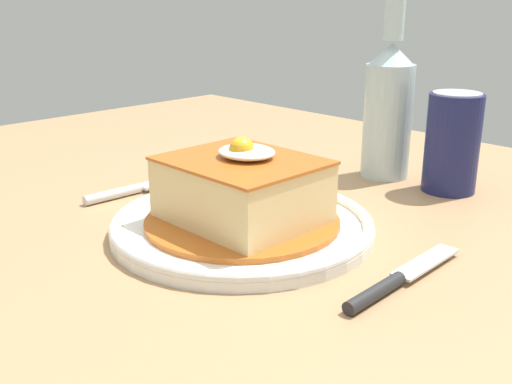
{
  "coord_description": "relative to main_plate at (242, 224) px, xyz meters",
  "views": [
    {
      "loc": [
        0.4,
        -0.5,
        0.99
      ],
      "look_at": [
        -0.03,
        -0.08,
        0.79
      ],
      "focal_mm": 42.42,
      "sensor_mm": 36.0,
      "label": 1
    }
  ],
  "objects": [
    {
      "name": "beer_bottle_clear",
      "position": [
        -0.01,
        0.28,
        0.09
      ],
      "size": [
        0.06,
        0.06,
        0.27
      ],
      "color": "#ADC6CC",
      "rests_on": "dining_table"
    },
    {
      "name": "dining_table",
      "position": [
        0.03,
        0.1,
        -0.11
      ],
      "size": [
        1.46,
        0.92,
        0.75
      ],
      "color": "#A87F56",
      "rests_on": "ground_plane"
    },
    {
      "name": "soda_can",
      "position": [
        0.08,
        0.28,
        0.05
      ],
      "size": [
        0.07,
        0.07,
        0.12
      ],
      "color": "#191E51",
      "rests_on": "dining_table"
    },
    {
      "name": "fork",
      "position": [
        -0.19,
        -0.02,
        -0.0
      ],
      "size": [
        0.02,
        0.14,
        0.01
      ],
      "color": "silver",
      "rests_on": "dining_table"
    },
    {
      "name": "sandwich_meal",
      "position": [
        -0.0,
        0.0,
        0.03
      ],
      "size": [
        0.2,
        0.2,
        0.09
      ],
      "color": "#B75B1E",
      "rests_on": "main_plate"
    },
    {
      "name": "knife",
      "position": [
        0.18,
        0.0,
        -0.0
      ],
      "size": [
        0.02,
        0.17,
        0.01
      ],
      "color": "#262628",
      "rests_on": "dining_table"
    },
    {
      "name": "main_plate",
      "position": [
        0.0,
        0.0,
        0.0
      ],
      "size": [
        0.27,
        0.27,
        0.02
      ],
      "color": "white",
      "rests_on": "dining_table"
    }
  ]
}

